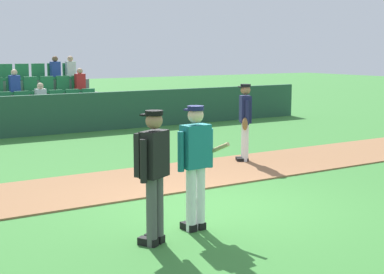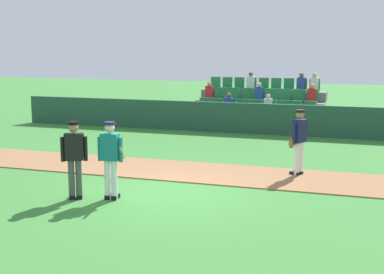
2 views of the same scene
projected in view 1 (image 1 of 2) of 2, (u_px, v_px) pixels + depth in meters
name	position (u px, v px, depth m)	size (l,w,h in m)	color
ground_plane	(212.00, 206.00, 9.46)	(80.00, 80.00, 0.00)	#387A33
infield_dirt_path	(148.00, 180.00, 11.30)	(28.00, 2.36, 0.03)	#936642
dugout_fence	(34.00, 116.00, 17.11)	(20.00, 0.16, 1.20)	#234C38
stadium_bleachers	(16.00, 109.00, 18.68)	(5.55, 2.95, 2.30)	slate
batter_teal_jersey	(196.00, 163.00, 8.09)	(0.71, 0.76, 1.76)	white
umpire_home_plate	(153.00, 169.00, 7.48)	(0.54, 0.45, 1.76)	#4C4C4C
runner_navy_jersey	(245.00, 120.00, 13.06)	(0.46, 0.60, 1.76)	white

